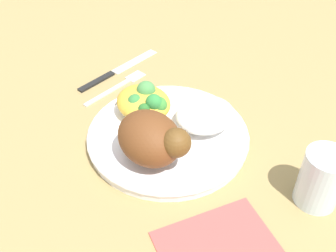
% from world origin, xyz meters
% --- Properties ---
extents(ground_plane, '(2.00, 2.00, 0.00)m').
position_xyz_m(ground_plane, '(0.00, 0.00, 0.00)').
color(ground_plane, '#99804C').
extents(plate, '(0.25, 0.25, 0.02)m').
position_xyz_m(plate, '(0.00, 0.00, 0.01)').
color(plate, white).
rests_on(plate, ground_plane).
extents(roasted_chicken, '(0.11, 0.08, 0.07)m').
position_xyz_m(roasted_chicken, '(0.03, -0.05, 0.06)').
color(roasted_chicken, brown).
rests_on(roasted_chicken, plate).
extents(rice_pile, '(0.08, 0.09, 0.03)m').
position_xyz_m(rice_pile, '(0.02, 0.06, 0.04)').
color(rice_pile, white).
rests_on(rice_pile, plate).
extents(mac_cheese_with_broccoli, '(0.09, 0.08, 0.05)m').
position_xyz_m(mac_cheese_with_broccoli, '(-0.06, 0.00, 0.04)').
color(mac_cheese_with_broccoli, gold).
rests_on(mac_cheese_with_broccoli, plate).
extents(fork, '(0.03, 0.14, 0.01)m').
position_xyz_m(fork, '(-0.17, 0.02, 0.00)').
color(fork, silver).
rests_on(fork, ground_plane).
extents(knife, '(0.04, 0.19, 0.01)m').
position_xyz_m(knife, '(-0.21, 0.04, 0.00)').
color(knife, black).
rests_on(knife, ground_plane).
extents(water_glass, '(0.06, 0.06, 0.08)m').
position_xyz_m(water_glass, '(0.21, 0.07, 0.04)').
color(water_glass, silver).
rests_on(water_glass, ground_plane).
extents(napkin, '(0.13, 0.16, 0.00)m').
position_xyz_m(napkin, '(0.18, -0.07, 0.00)').
color(napkin, '#DB4C47').
rests_on(napkin, ground_plane).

